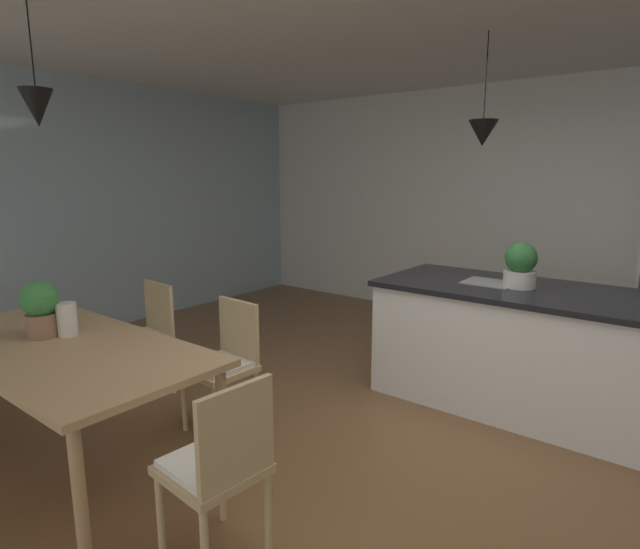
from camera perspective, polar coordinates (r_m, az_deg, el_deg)
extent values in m
cube|color=brown|center=(3.39, 10.46, -19.70)|extent=(10.00, 8.40, 0.04)
cube|color=silver|center=(6.03, 25.68, 6.63)|extent=(10.00, 0.12, 2.70)
cube|color=#9EB7C6|center=(5.98, -26.08, 6.57)|extent=(0.06, 8.40, 2.70)
cube|color=tan|center=(3.41, -26.95, -7.19)|extent=(2.05, 0.96, 0.04)
cylinder|color=tan|center=(4.50, -27.09, -7.66)|extent=(0.06, 0.06, 0.71)
cylinder|color=tan|center=(2.99, -10.85, -16.04)|extent=(0.06, 0.06, 0.71)
cylinder|color=tan|center=(2.61, -25.24, -21.29)|extent=(0.06, 0.06, 0.71)
cube|color=tan|center=(2.46, -11.90, -20.47)|extent=(0.43, 0.43, 0.04)
cube|color=white|center=(2.44, -11.93, -19.77)|extent=(0.39, 0.39, 0.03)
cube|color=tan|center=(2.22, -9.31, -17.26)|extent=(0.06, 0.38, 0.42)
cylinder|color=tan|center=(2.63, -17.36, -24.31)|extent=(0.04, 0.04, 0.41)
cylinder|color=tan|center=(2.78, -10.84, -21.85)|extent=(0.04, 0.04, 0.41)
cylinder|color=tan|center=(2.56, -5.81, -24.94)|extent=(0.04, 0.04, 0.41)
cube|color=tan|center=(4.24, -19.45, -7.07)|extent=(0.43, 0.43, 0.04)
cube|color=white|center=(4.23, -19.48, -6.62)|extent=(0.39, 0.39, 0.03)
cube|color=tan|center=(4.26, -17.53, -3.64)|extent=(0.38, 0.06, 0.42)
cylinder|color=tan|center=(4.10, -20.22, -11.09)|extent=(0.04, 0.04, 0.41)
cylinder|color=tan|center=(4.39, -22.31, -9.77)|extent=(0.04, 0.04, 0.41)
cylinder|color=tan|center=(4.25, -16.11, -10.03)|extent=(0.04, 0.04, 0.41)
cylinder|color=tan|center=(4.53, -18.40, -8.84)|extent=(0.04, 0.04, 0.41)
cube|color=tan|center=(3.53, -11.20, -10.31)|extent=(0.42, 0.42, 0.04)
cube|color=white|center=(3.52, -11.23, -9.78)|extent=(0.38, 0.38, 0.03)
cube|color=tan|center=(3.56, -9.05, -6.14)|extent=(0.38, 0.05, 0.42)
cylinder|color=tan|center=(3.41, -11.58, -15.32)|extent=(0.04, 0.04, 0.41)
cylinder|color=tan|center=(3.66, -14.91, -13.54)|extent=(0.04, 0.04, 0.41)
cylinder|color=tan|center=(3.60, -7.16, -13.67)|extent=(0.04, 0.04, 0.41)
cylinder|color=tan|center=(3.84, -10.62, -12.14)|extent=(0.04, 0.04, 0.41)
cylinder|color=tan|center=(4.69, -30.66, -9.21)|extent=(0.04, 0.04, 0.41)
cube|color=white|center=(4.09, 21.89, -7.77)|extent=(2.08, 0.92, 0.88)
cube|color=black|center=(3.98, 22.35, -1.75)|extent=(2.14, 0.98, 0.04)
cube|color=gray|center=(4.06, 18.34, -0.87)|extent=(0.36, 0.30, 0.01)
cylinder|color=black|center=(3.52, -29.60, 21.80)|extent=(0.01, 0.01, 0.51)
cone|color=black|center=(3.47, -29.00, 15.95)|extent=(0.18, 0.18, 0.21)
cylinder|color=black|center=(4.08, 18.05, 20.34)|extent=(0.01, 0.01, 0.60)
cone|color=black|center=(4.03, 17.71, 14.80)|extent=(0.21, 0.21, 0.19)
cylinder|color=beige|center=(3.98, 21.36, -0.48)|extent=(0.23, 0.23, 0.12)
sphere|color=#2D6B33|center=(3.96, 21.52, 1.74)|extent=(0.23, 0.23, 0.23)
cylinder|color=#8C664C|center=(3.57, -28.56, -4.99)|extent=(0.18, 0.18, 0.15)
sphere|color=#387F3D|center=(3.53, -28.81, -2.40)|extent=(0.22, 0.22, 0.22)
cylinder|color=silver|center=(3.53, -26.39, -4.49)|extent=(0.12, 0.12, 0.21)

